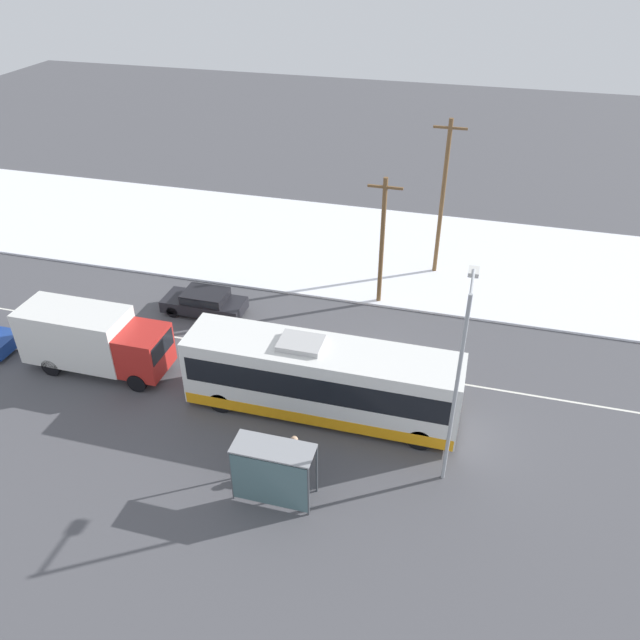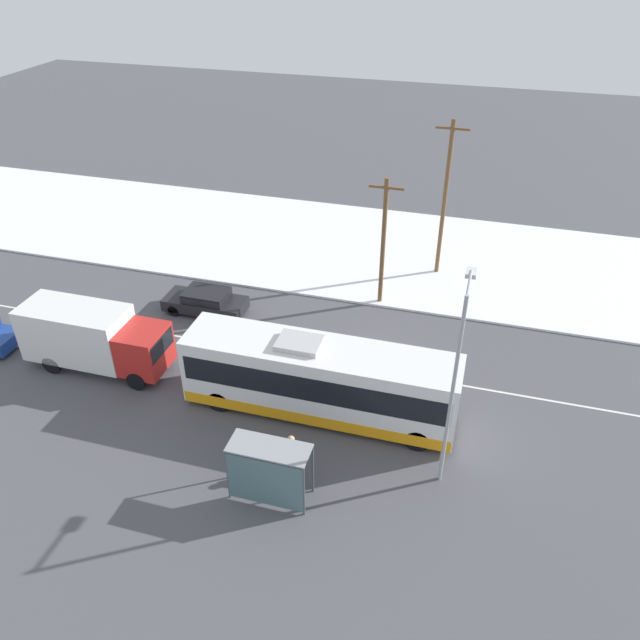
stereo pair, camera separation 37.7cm
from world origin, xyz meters
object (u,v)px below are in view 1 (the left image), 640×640
Objects in this scene: bus_shelter at (271,468)px; utility_pole_roadside at (382,240)px; city_bus at (321,379)px; sedan_car at (205,301)px; utility_pole_snowlot at (443,197)px; box_truck at (92,338)px; pedestrian_at_stop at (295,450)px; streetlamp at (460,366)px.

utility_pole_roadside reaches higher than bus_shelter.
city_bus reaches higher than bus_shelter.
sedan_car is 0.48× the size of utility_pole_snowlot.
box_truck is 15.14m from utility_pole_roadside.
sedan_car is at bearing -157.83° from utility_pole_roadside.
utility_pole_snowlot is (3.74, 19.04, 3.08)m from bus_shelter.
pedestrian_at_stop is 0.60× the size of bus_shelter.
bus_shelter is 0.32× the size of utility_pole_snowlot.
streetlamp is (5.55, 1.54, 3.96)m from pedestrian_at_stop.
box_truck is 2.33× the size of bus_shelter.
sedan_car is 14.39m from utility_pole_snowlot.
bus_shelter is 0.36× the size of streetlamp.
bus_shelter is (-0.43, -5.22, -0.06)m from city_bus.
city_bus is 1.41× the size of streetlamp.
box_truck is at bearing 160.84° from pedestrian_at_stop.
bus_shelter is (-0.35, -1.60, 0.58)m from pedestrian_at_stop.
pedestrian_at_stop is (-0.07, -3.62, -0.64)m from city_bus.
utility_pole_roadside is at bearing 38.68° from box_truck.
box_truck is 0.84× the size of streetlamp.
city_bus is at bearing -94.29° from utility_pole_roadside.
box_truck is at bearing -136.35° from utility_pole_snowlot.
utility_pole_roadside reaches higher than box_truck.
streetlamp is (13.54, -8.05, 4.32)m from sedan_car.
city_bus reaches higher than pedestrian_at_stop.
bus_shelter is at bearing -151.98° from streetlamp.
bus_shelter is at bearing -102.49° from pedestrian_at_stop.
utility_pole_roadside reaches higher than pedestrian_at_stop.
streetlamp is 12.63m from utility_pole_roadside.
bus_shelter is at bearing -94.69° from city_bus.
bus_shelter is at bearing -101.10° from utility_pole_snowlot.
streetlamp is at bearing 149.28° from sedan_car.
utility_pole_roadside is at bearing -121.25° from utility_pole_snowlot.
utility_pole_roadside is at bearing 85.57° from bus_shelter.
utility_pole_roadside is 5.09m from utility_pole_snowlot.
bus_shelter is (7.63, -11.19, 0.94)m from sedan_car.
city_bus is 1.68× the size of box_truck.
pedestrian_at_stop is (7.99, -9.59, 0.36)m from sedan_car.
pedestrian_at_stop is 0.20× the size of utility_pole_snowlot.
sedan_car is 16.33m from streetlamp.
streetlamp is (5.48, -2.07, 3.32)m from city_bus.
box_truck is at bearing 152.95° from bus_shelter.
box_truck is at bearing 63.18° from sedan_car.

